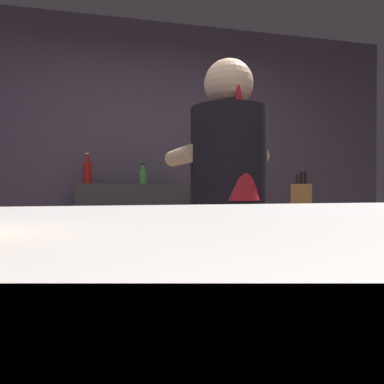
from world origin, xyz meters
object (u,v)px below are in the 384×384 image
object	(u,v)px
bartender	(229,215)
knife_block	(301,199)
bottle_soy	(143,176)
mixing_bowl	(100,216)
bottle_olive_oil	(87,172)
chefs_knife	(252,218)

from	to	relation	value
bartender	knife_block	size ratio (longest dim) A/B	5.95
bottle_soy	bartender	bearing A→B (deg)	-82.24
mixing_bowl	bottle_olive_oil	xyz separation A→B (m)	(-0.14, 1.36, 0.29)
bartender	chefs_knife	world-z (taller)	bartender
mixing_bowl	bottle_olive_oil	world-z (taller)	bottle_olive_oil
bartender	mixing_bowl	bearing A→B (deg)	48.33
bartender	bottle_soy	size ratio (longest dim) A/B	9.15
bartender	chefs_knife	xyz separation A→B (m)	(0.28, 0.41, -0.05)
bartender	knife_block	bearing A→B (deg)	-58.93
bartender	mixing_bowl	size ratio (longest dim) A/B	8.10
bartender	knife_block	distance (m)	0.79
mixing_bowl	bartender	bearing A→B (deg)	-35.93
knife_block	bottle_olive_oil	size ratio (longest dim) A/B	1.02
mixing_bowl	bottle_olive_oil	distance (m)	1.39
knife_block	bottle_soy	xyz separation A→B (m)	(-0.86, 1.19, 0.18)
mixing_bowl	bottle_soy	xyz separation A→B (m)	(0.34, 1.25, 0.25)
chefs_knife	bottle_olive_oil	distance (m)	1.71
bottle_olive_oil	bottle_soy	size ratio (longest dim) A/B	1.50
bartender	mixing_bowl	distance (m)	0.70
bottle_olive_oil	bottle_soy	world-z (taller)	bottle_olive_oil
bottle_olive_oil	knife_block	bearing A→B (deg)	-44.18
chefs_knife	bottle_olive_oil	world-z (taller)	bottle_olive_oil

